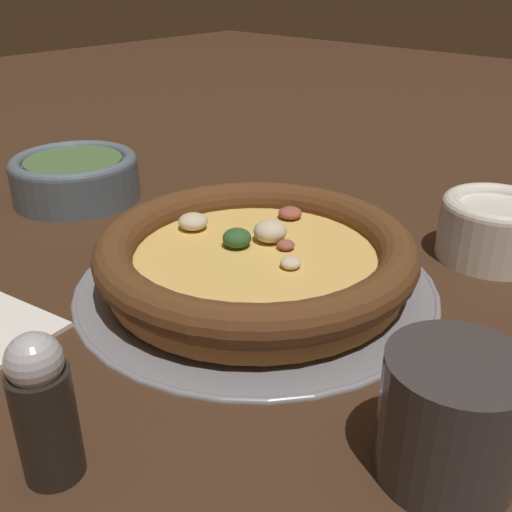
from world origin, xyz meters
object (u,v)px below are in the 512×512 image
Objects in this scene: bowl_near at (494,226)px; drinking_cup at (451,418)px; pizza at (256,255)px; bowl_far at (75,175)px; pepper_shaker at (44,408)px; pizza_tray at (256,282)px.

drinking_cup is at bearing -161.92° from bowl_near.
pizza is at bearing 146.06° from bowl_near.
bowl_far reaches higher than pizza.
pizza is 0.25m from pepper_shaker.
pepper_shaker reaches higher than pizza_tray.
pizza reaches higher than pizza_tray.
pizza_tray is 2.15× the size of bowl_far.
bowl_far is 1.61× the size of pepper_shaker.
bowl_near is 1.10× the size of pepper_shaker.
pizza_tray is 3.15× the size of bowl_near.
pizza_tray is 1.15× the size of pizza.
pepper_shaker is at bearing 170.79° from bowl_near.
bowl_near is 0.44m from pepper_shaker.
pizza_tray is 0.31m from bowl_far.
drinking_cup reaches higher than bowl_far.
drinking_cup is at bearing -111.60° from pizza_tray.
pepper_shaker reaches higher than bowl_far.
bowl_near reaches higher than pizza_tray.
bowl_near is (0.20, -0.13, 0.03)m from pizza_tray.
bowl_far is at bearing 78.94° from drinking_cup.
pizza_tray is at bearing 68.40° from drinking_cup.
pizza_tray is 0.03m from pizza.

